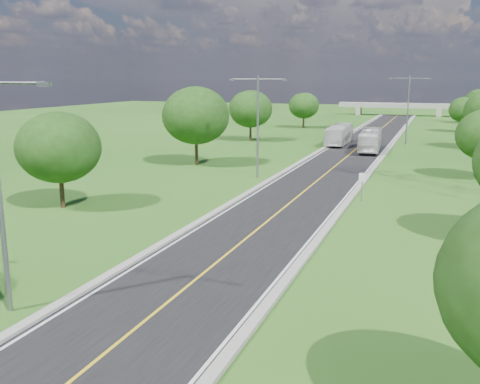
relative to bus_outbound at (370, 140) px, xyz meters
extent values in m
plane|color=#214D15|center=(-2.02, -8.24, -1.54)|extent=(260.00, 260.00, 0.00)
cube|color=black|center=(-2.02, -2.24, -1.51)|extent=(8.00, 150.00, 0.06)
cube|color=gray|center=(-6.27, -2.24, -1.43)|extent=(0.50, 150.00, 0.22)
cube|color=gray|center=(2.23, -2.24, -1.43)|extent=(0.50, 150.00, 0.22)
cylinder|color=slate|center=(3.18, -30.24, -0.34)|extent=(0.08, 0.08, 2.40)
cube|color=white|center=(3.18, -30.27, 0.46)|extent=(0.55, 0.04, 0.70)
cube|color=gray|center=(-12.02, 71.76, -0.54)|extent=(1.20, 3.00, 2.00)
cube|color=gray|center=(7.98, 71.76, -0.54)|extent=(1.20, 3.00, 2.00)
cube|color=gray|center=(-2.02, 71.76, 1.06)|extent=(30.00, 3.00, 1.20)
cylinder|color=slate|center=(-6.62, -56.24, 8.06)|extent=(2.80, 0.12, 0.12)
cube|color=slate|center=(-5.32, -56.24, 8.01)|extent=(0.50, 0.25, 0.18)
cylinder|color=slate|center=(-8.02, -23.24, 3.46)|extent=(0.22, 0.22, 10.00)
cylinder|color=slate|center=(-9.42, -23.24, 8.06)|extent=(2.80, 0.12, 0.12)
cylinder|color=slate|center=(-6.62, -23.24, 8.06)|extent=(2.80, 0.12, 0.12)
cube|color=slate|center=(-10.72, -23.24, 8.01)|extent=(0.50, 0.25, 0.18)
cube|color=slate|center=(-5.32, -23.24, 8.01)|extent=(0.50, 0.25, 0.18)
cylinder|color=slate|center=(3.98, 9.76, 3.46)|extent=(0.22, 0.22, 10.00)
cylinder|color=slate|center=(2.58, 9.76, 8.06)|extent=(2.80, 0.12, 0.12)
cylinder|color=slate|center=(5.38, 9.76, 8.06)|extent=(2.80, 0.12, 0.12)
cube|color=slate|center=(1.28, 9.76, 8.01)|extent=(0.50, 0.25, 0.18)
cube|color=slate|center=(6.68, 9.76, 8.01)|extent=(0.50, 0.25, 0.18)
cylinder|color=black|center=(-18.02, -40.24, -0.19)|extent=(0.36, 0.36, 2.70)
ellipsoid|color=#1D3B10|center=(-18.02, -40.24, 3.11)|extent=(6.30, 6.30, 5.36)
cylinder|color=black|center=(-17.02, -18.24, 0.08)|extent=(0.36, 0.36, 3.24)
ellipsoid|color=#1D3B10|center=(-17.02, -18.24, 4.04)|extent=(7.56, 7.56, 6.43)
cylinder|color=black|center=(-19.02, 5.76, -0.10)|extent=(0.36, 0.36, 2.88)
ellipsoid|color=#1D3B10|center=(-19.02, 5.76, 3.42)|extent=(6.72, 6.72, 5.71)
cylinder|color=black|center=(-16.52, 29.76, -0.28)|extent=(0.36, 0.36, 2.52)
ellipsoid|color=#1D3B10|center=(-16.52, 29.76, 2.80)|extent=(5.88, 5.88, 5.00)
cylinder|color=black|center=(12.48, 31.76, -0.37)|extent=(0.36, 0.36, 2.34)
ellipsoid|color=#1D3B10|center=(12.48, 31.76, 2.49)|extent=(5.46, 5.46, 4.64)
cylinder|color=black|center=(15.98, 51.76, -0.19)|extent=(0.36, 0.36, 2.70)
ellipsoid|color=#1D3B10|center=(15.98, 51.76, 3.11)|extent=(6.30, 6.30, 5.36)
imported|color=silver|center=(0.00, 0.00, 0.00)|extent=(3.23, 10.80, 2.97)
imported|color=silver|center=(-5.22, 5.97, -0.03)|extent=(2.54, 10.48, 2.91)
camera|label=1|loc=(8.74, -72.77, 8.29)|focal=40.00mm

